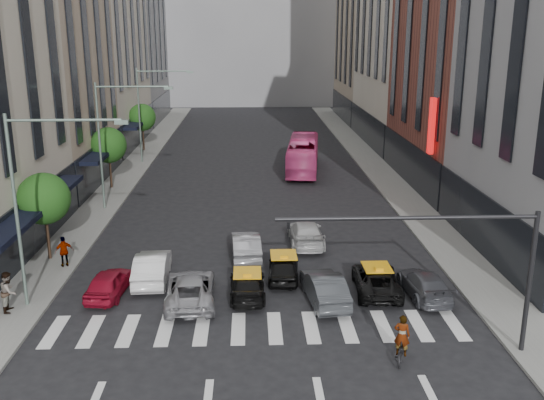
{
  "coord_description": "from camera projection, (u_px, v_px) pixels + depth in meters",
  "views": [
    {
      "loc": [
        -0.42,
        -22.57,
        12.65
      ],
      "look_at": [
        0.72,
        8.05,
        4.0
      ],
      "focal_mm": 40.0,
      "sensor_mm": 36.0,
      "label": 1
    }
  ],
  "objects": [
    {
      "name": "building_right_b",
      "position": [
        467.0,
        25.0,
        48.2
      ],
      "size": [
        8.0,
        18.0,
        26.0
      ],
      "primitive_type": "cube",
      "color": "brown",
      "rests_on": "ground"
    },
    {
      "name": "streetlamp_mid",
      "position": [
        112.0,
        129.0,
        42.43
      ],
      "size": [
        5.38,
        0.25,
        9.0
      ],
      "color": "gray",
      "rests_on": "sidewalk_left"
    },
    {
      "name": "liberty_sign",
      "position": [
        432.0,
        126.0,
        43.22
      ],
      "size": [
        0.3,
        0.7,
        4.0
      ],
      "color": "red",
      "rests_on": "ground"
    },
    {
      "name": "pedestrian_near",
      "position": [
        9.0,
        291.0,
        27.67
      ],
      "size": [
        0.81,
        1.0,
        1.91
      ],
      "primitive_type": "imported",
      "rotation": [
        0.0,
        0.0,
        1.67
      ],
      "color": "gray",
      "rests_on": "sidewalk_left"
    },
    {
      "name": "taxi_left",
      "position": [
        247.0,
        285.0,
        29.61
      ],
      "size": [
        1.76,
        4.23,
        1.22
      ],
      "primitive_type": "imported",
      "rotation": [
        0.0,
        0.0,
        3.15
      ],
      "color": "black",
      "rests_on": "ground"
    },
    {
      "name": "ground",
      "position": [
        262.0,
        345.0,
        25.16
      ],
      "size": [
        160.0,
        160.0,
        0.0
      ],
      "primitive_type": "plane",
      "color": "black",
      "rests_on": "ground"
    },
    {
      "name": "car_silver",
      "position": [
        190.0,
        289.0,
        28.96
      ],
      "size": [
        2.62,
        5.14,
        1.39
      ],
      "primitive_type": "imported",
      "rotation": [
        0.0,
        0.0,
        3.2
      ],
      "color": "#99989D",
      "rests_on": "ground"
    },
    {
      "name": "car_row2_left",
      "position": [
        246.0,
        245.0,
        34.63
      ],
      "size": [
        1.83,
        4.57,
        1.48
      ],
      "primitive_type": "imported",
      "rotation": [
        0.0,
        0.0,
        3.2
      ],
      "color": "#A1A1A6",
      "rests_on": "ground"
    },
    {
      "name": "rider",
      "position": [
        403.0,
        320.0,
        23.52
      ],
      "size": [
        0.73,
        0.6,
        1.72
      ],
      "primitive_type": "imported",
      "rotation": [
        0.0,
        0.0,
        2.8
      ],
      "color": "gray",
      "rests_on": "motorcycle"
    },
    {
      "name": "bus",
      "position": [
        303.0,
        155.0,
        55.66
      ],
      "size": [
        3.89,
        11.27,
        3.07
      ],
      "primitive_type": "imported",
      "rotation": [
        0.0,
        0.0,
        3.02
      ],
      "color": "#D23D7E",
      "rests_on": "ground"
    },
    {
      "name": "motorcycle",
      "position": [
        401.0,
        350.0,
        23.87
      ],
      "size": [
        1.16,
        1.86,
        0.92
      ],
      "primitive_type": "imported",
      "rotation": [
        0.0,
        0.0,
        2.8
      ],
      "color": "black",
      "rests_on": "ground"
    },
    {
      "name": "building_left_d",
      "position": [
        128.0,
        12.0,
        82.98
      ],
      "size": [
        8.0,
        18.0,
        30.0
      ],
      "primitive_type": "cube",
      "color": "gray",
      "rests_on": "ground"
    },
    {
      "name": "tree_far",
      "position": [
        142.0,
        117.0,
        64.13
      ],
      "size": [
        2.88,
        2.88,
        4.95
      ],
      "color": "black",
      "rests_on": "sidewalk_left"
    },
    {
      "name": "taxi_right",
      "position": [
        376.0,
        280.0,
        30.14
      ],
      "size": [
        2.43,
        4.75,
        1.29
      ],
      "primitive_type": "imported",
      "rotation": [
        0.0,
        0.0,
        3.08
      ],
      "color": "black",
      "rests_on": "ground"
    },
    {
      "name": "building_left_b",
      "position": [
        41.0,
        38.0,
        48.22
      ],
      "size": [
        8.0,
        16.0,
        24.0
      ],
      "primitive_type": "cube",
      "color": "tan",
      "rests_on": "ground"
    },
    {
      "name": "streetlamp_near",
      "position": [
        35.0,
        186.0,
        27.04
      ],
      "size": [
        5.38,
        0.25,
        9.0
      ],
      "color": "gray",
      "rests_on": "sidewalk_left"
    },
    {
      "name": "car_white_front",
      "position": [
        152.0,
        267.0,
        31.4
      ],
      "size": [
        1.83,
        4.74,
        1.54
      ],
      "primitive_type": "imported",
      "rotation": [
        0.0,
        0.0,
        3.18
      ],
      "color": "silver",
      "rests_on": "ground"
    },
    {
      "name": "pedestrian_far",
      "position": [
        64.0,
        251.0,
        32.94
      ],
      "size": [
        1.08,
        0.86,
        1.71
      ],
      "primitive_type": "imported",
      "rotation": [
        0.0,
        0.0,
        3.65
      ],
      "color": "gray",
      "rests_on": "sidewalk_left"
    },
    {
      "name": "taxi_center",
      "position": [
        284.0,
        267.0,
        31.68
      ],
      "size": [
        1.8,
        3.97,
        1.32
      ],
      "primitive_type": "imported",
      "rotation": [
        0.0,
        0.0,
        3.08
      ],
      "color": "black",
      "rests_on": "ground"
    },
    {
      "name": "tree_near",
      "position": [
        44.0,
        199.0,
        33.36
      ],
      "size": [
        2.88,
        2.88,
        4.95
      ],
      "color": "black",
      "rests_on": "sidewalk_left"
    },
    {
      "name": "sidewalk_left",
      "position": [
        125.0,
        177.0,
        53.58
      ],
      "size": [
        3.0,
        96.0,
        0.15
      ],
      "primitive_type": "cube",
      "color": "slate",
      "rests_on": "ground"
    },
    {
      "name": "car_grey_mid",
      "position": [
        325.0,
        288.0,
        28.98
      ],
      "size": [
        2.1,
        4.63,
        1.47
      ],
      "primitive_type": "imported",
      "rotation": [
        0.0,
        0.0,
        3.26
      ],
      "color": "#36393D",
      "rests_on": "ground"
    },
    {
      "name": "traffic_signal",
      "position": [
        462.0,
        250.0,
        23.26
      ],
      "size": [
        10.1,
        0.2,
        6.0
      ],
      "color": "black",
      "rests_on": "ground"
    },
    {
      "name": "building_right_d",
      "position": [
        373.0,
        19.0,
        84.48
      ],
      "size": [
        8.0,
        18.0,
        28.0
      ],
      "primitive_type": "cube",
      "color": "tan",
      "rests_on": "ground"
    },
    {
      "name": "tree_mid",
      "position": [
        109.0,
        145.0,
        48.75
      ],
      "size": [
        2.88,
        2.88,
        4.95
      ],
      "color": "black",
      "rests_on": "sidewalk_left"
    },
    {
      "name": "car_row2_right",
      "position": [
        306.0,
        233.0,
        36.79
      ],
      "size": [
        2.07,
        4.94,
        1.42
      ],
      "primitive_type": "imported",
      "rotation": [
        0.0,
        0.0,
        3.16
      ],
      "color": "silver",
      "rests_on": "ground"
    },
    {
      "name": "car_red",
      "position": [
        109.0,
        283.0,
        29.71
      ],
      "size": [
        1.96,
        4.05,
        1.33
      ],
      "primitive_type": "imported",
      "rotation": [
        0.0,
        0.0,
        3.04
      ],
      "color": "maroon",
      "rests_on": "ground"
    },
    {
      "name": "car_grey_curb",
      "position": [
        424.0,
        284.0,
        29.61
      ],
      "size": [
        2.04,
        4.49,
        1.27
      ],
      "primitive_type": "imported",
      "rotation": [
        0.0,
        0.0,
        3.2
      ],
      "color": "#44454C",
      "rests_on": "ground"
    },
    {
      "name": "sidewalk_right",
      "position": [
        383.0,
        175.0,
        54.4
      ],
      "size": [
        3.0,
        96.0,
        0.15
      ],
      "primitive_type": "cube",
      "color": "slate",
      "rests_on": "ground"
    },
    {
      "name": "streetlamp_far",
      "position": [
        149.0,
        103.0,
        57.82
      ],
      "size": [
        5.38,
        0.25,
        9.0
      ],
      "color": "gray",
      "rests_on": "sidewalk_left"
    }
  ]
}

